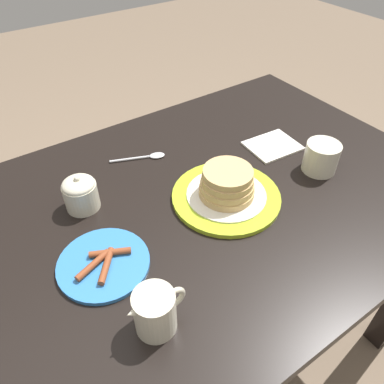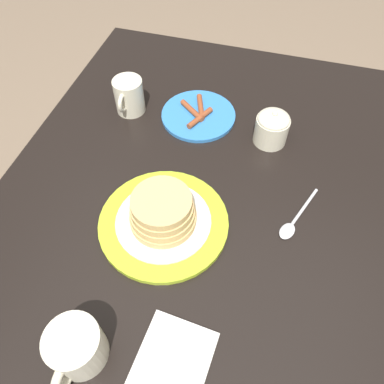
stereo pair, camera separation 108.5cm
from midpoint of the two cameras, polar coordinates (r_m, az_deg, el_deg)
name	(u,v)px [view 2 (the right image)]	position (r m, az deg, el deg)	size (l,w,h in m)	color
ground_plane	(189,323)	(1.42, 10.56, -38.35)	(8.00, 8.00, 0.00)	#7A6651
dining_table	(187,241)	(0.81, 19.04, -39.01)	(1.27, 0.87, 0.76)	black
pancake_plate	(163,216)	(0.64, 19.34, -42.83)	(0.27, 0.27, 0.09)	#AAC628
side_plate_bacon	(198,115)	(0.73, 19.31, -14.98)	(0.19, 0.19, 0.02)	#337AC6
coffee_mug	(76,348)	(0.70, 6.14, -65.94)	(0.12, 0.09, 0.08)	beige
creamer_pitcher	(129,95)	(0.66, 4.82, -12.21)	(0.12, 0.08, 0.10)	beige
sugar_bowl	(272,127)	(0.75, 34.99, -18.27)	(0.08, 0.08, 0.09)	beige
napkin	(172,363)	(0.76, 30.83, -62.05)	(0.15, 0.13, 0.01)	silver
spoon	(293,222)	(0.78, 42.34, -35.45)	(0.15, 0.07, 0.01)	silver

